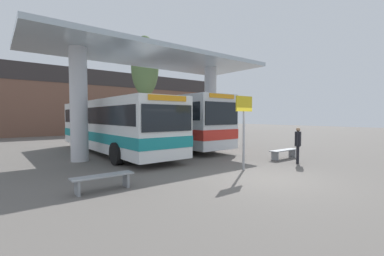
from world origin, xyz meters
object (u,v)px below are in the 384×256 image
(waiting_bench_near_pillar, at_px, (103,179))
(waiting_bench_mid_platform, at_px, (284,152))
(transit_bus_center_bay, at_px, (161,120))
(info_sign_platform, at_px, (244,118))
(transit_bus_left_bay, at_px, (113,124))
(poplar_tree_behind_left, at_px, (145,67))
(pedestrian_waiting, at_px, (298,142))
(parked_car_street, at_px, (111,127))

(waiting_bench_near_pillar, xyz_separation_m, waiting_bench_mid_platform, (9.16, -0.00, 0.01))
(transit_bus_center_bay, height_order, info_sign_platform, transit_bus_center_bay)
(transit_bus_left_bay, height_order, waiting_bench_near_pillar, transit_bus_left_bay)
(waiting_bench_mid_platform, height_order, poplar_tree_behind_left, poplar_tree_behind_left)
(transit_bus_center_bay, relative_size, info_sign_platform, 4.21)
(transit_bus_left_bay, xyz_separation_m, pedestrian_waiting, (5.47, -8.31, -0.70))
(waiting_bench_near_pillar, distance_m, pedestrian_waiting, 8.58)
(pedestrian_waiting, bearing_deg, info_sign_platform, 146.16)
(waiting_bench_near_pillar, relative_size, poplar_tree_behind_left, 0.18)
(waiting_bench_near_pillar, relative_size, pedestrian_waiting, 1.06)
(waiting_bench_mid_platform, xyz_separation_m, info_sign_platform, (-3.79, -0.62, 1.75))
(transit_bus_left_bay, bearing_deg, waiting_bench_near_pillar, 66.22)
(transit_bus_center_bay, height_order, parked_car_street, transit_bus_center_bay)
(waiting_bench_near_pillar, distance_m, parked_car_street, 23.20)
(transit_bus_left_bay, xyz_separation_m, waiting_bench_near_pillar, (-3.02, -7.17, -1.36))
(waiting_bench_near_pillar, xyz_separation_m, info_sign_platform, (5.37, -0.62, 1.76))
(waiting_bench_near_pillar, height_order, parked_car_street, parked_car_street)
(waiting_bench_mid_platform, xyz_separation_m, pedestrian_waiting, (-0.68, -1.13, 0.66))
(transit_bus_left_bay, relative_size, info_sign_platform, 3.95)
(transit_bus_left_bay, height_order, info_sign_platform, transit_bus_left_bay)
(transit_bus_left_bay, distance_m, parked_car_street, 15.43)
(transit_bus_center_bay, xyz_separation_m, poplar_tree_behind_left, (2.03, 6.27, 4.95))
(info_sign_platform, bearing_deg, transit_bus_left_bay, 106.82)
(poplar_tree_behind_left, bearing_deg, transit_bus_left_bay, -128.42)
(pedestrian_waiting, height_order, poplar_tree_behind_left, poplar_tree_behind_left)
(pedestrian_waiting, bearing_deg, transit_bus_center_bay, 74.10)
(transit_bus_left_bay, bearing_deg, transit_bus_center_bay, -162.47)
(transit_bus_left_bay, relative_size, parked_car_street, 2.60)
(transit_bus_center_bay, bearing_deg, transit_bus_left_bay, 18.06)
(transit_bus_left_bay, xyz_separation_m, parked_car_street, (5.26, 14.49, -0.73))
(info_sign_platform, height_order, poplar_tree_behind_left, poplar_tree_behind_left)
(transit_bus_left_bay, distance_m, waiting_bench_mid_platform, 9.54)
(info_sign_platform, bearing_deg, pedestrian_waiting, -9.37)
(parked_car_street, bearing_deg, transit_bus_left_bay, -107.69)
(transit_bus_center_bay, xyz_separation_m, waiting_bench_near_pillar, (-7.03, -8.52, -1.53))
(transit_bus_center_bay, distance_m, parked_car_street, 13.24)
(pedestrian_waiting, bearing_deg, waiting_bench_mid_platform, 34.71)
(info_sign_platform, bearing_deg, transit_bus_center_bay, 79.72)
(waiting_bench_near_pillar, bearing_deg, pedestrian_waiting, -7.60)
(waiting_bench_mid_platform, relative_size, info_sign_platform, 0.65)
(transit_bus_center_bay, distance_m, waiting_bench_mid_platform, 8.91)
(transit_bus_left_bay, distance_m, poplar_tree_behind_left, 10.99)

